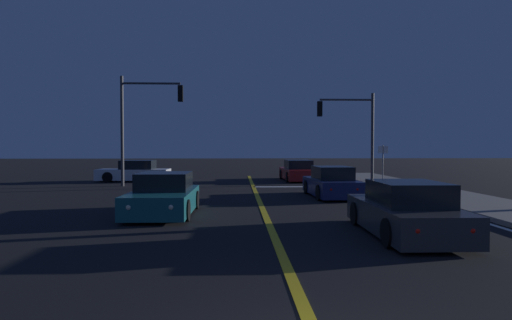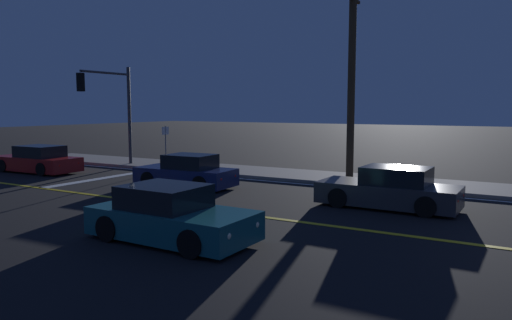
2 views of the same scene
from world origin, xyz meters
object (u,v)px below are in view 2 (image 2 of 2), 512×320
object	(u,v)px
car_mid_block_teal	(171,217)
traffic_signal_near_right	(112,101)
street_sign_corner	(166,140)
utility_pole_right	(352,71)
car_following_oncoming_navy	(187,173)
car_parked_curb_red	(38,161)
car_far_approaching_charcoal	(390,190)

from	to	relation	value
car_mid_block_teal	traffic_signal_near_right	size ratio (longest dim) A/B	0.77
traffic_signal_near_right	street_sign_corner	world-z (taller)	traffic_signal_near_right
utility_pole_right	street_sign_corner	bearing A→B (deg)	98.44
car_following_oncoming_navy	utility_pole_right	size ratio (longest dim) A/B	0.45
street_sign_corner	car_parked_curb_red	bearing A→B (deg)	128.11
car_parked_curb_red	car_following_oncoming_navy	distance (m)	9.30
car_parked_curb_red	traffic_signal_near_right	world-z (taller)	traffic_signal_near_right
utility_pole_right	street_sign_corner	size ratio (longest dim) A/B	4.04
traffic_signal_near_right	car_parked_curb_red	bearing A→B (deg)	-36.36
car_far_approaching_charcoal	street_sign_corner	size ratio (longest dim) A/B	1.95
car_far_approaching_charcoal	street_sign_corner	world-z (taller)	street_sign_corner
car_mid_block_teal	utility_pole_right	xyz separation A→B (m)	(11.62, -0.50, 4.21)
car_parked_curb_red	street_sign_corner	size ratio (longest dim) A/B	2.09
car_parked_curb_red	car_following_oncoming_navy	size ratio (longest dim) A/B	1.14
traffic_signal_near_right	utility_pole_right	xyz separation A→B (m)	(2.34, -12.23, 1.21)
street_sign_corner	car_following_oncoming_navy	bearing A→B (deg)	-131.05
car_following_oncoming_navy	car_far_approaching_charcoal	world-z (taller)	same
car_far_approaching_charcoal	car_mid_block_teal	bearing A→B (deg)	151.80
car_mid_block_teal	car_parked_curb_red	distance (m)	15.28
car_following_oncoming_navy	traffic_signal_near_right	size ratio (longest dim) A/B	0.78
car_parked_curb_red	street_sign_corner	xyz separation A→B (m)	(3.91, -4.99, 0.96)
car_following_oncoming_navy	traffic_signal_near_right	bearing A→B (deg)	66.11
car_far_approaching_charcoal	utility_pole_right	xyz separation A→B (m)	(5.13, 3.12, 4.21)
car_following_oncoming_navy	street_sign_corner	size ratio (longest dim) A/B	1.83
traffic_signal_near_right	utility_pole_right	world-z (taller)	utility_pole_right
utility_pole_right	street_sign_corner	xyz separation A→B (m)	(-1.40, 9.43, -3.25)
car_mid_block_teal	street_sign_corner	distance (m)	13.61
car_following_oncoming_navy	car_far_approaching_charcoal	size ratio (longest dim) A/B	0.94
car_far_approaching_charcoal	utility_pole_right	bearing A→B (deg)	32.20
car_far_approaching_charcoal	utility_pole_right	size ratio (longest dim) A/B	0.48
car_mid_block_teal	street_sign_corner	xyz separation A→B (m)	(10.22, 8.93, 0.96)
car_mid_block_teal	car_following_oncoming_navy	bearing A→B (deg)	-143.69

